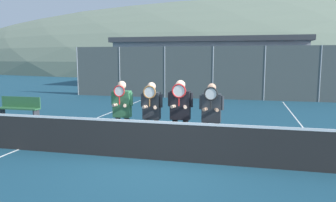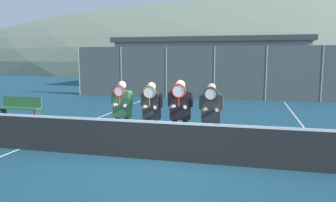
{
  "view_description": "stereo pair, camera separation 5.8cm",
  "coord_description": "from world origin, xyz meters",
  "px_view_note": "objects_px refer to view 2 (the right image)",
  "views": [
    {
      "loc": [
        1.85,
        -6.93,
        2.32
      ],
      "look_at": [
        -0.01,
        0.79,
        1.26
      ],
      "focal_mm": 35.0,
      "sensor_mm": 36.0,
      "label": 1
    },
    {
      "loc": [
        1.9,
        -6.92,
        2.32
      ],
      "look_at": [
        -0.01,
        0.79,
        1.26
      ],
      "focal_mm": 35.0,
      "sensor_mm": 36.0,
      "label": 2
    }
  ],
  "objects_px": {
    "player_center_left": "(152,111)",
    "bench_courtside": "(21,107)",
    "car_far_left": "(144,78)",
    "car_left_of_center": "(225,81)",
    "player_rightmost": "(211,114)",
    "player_center_right": "(180,110)",
    "player_leftmost": "(122,109)",
    "car_center": "(320,81)"
  },
  "relations": [
    {
      "from": "bench_courtside",
      "to": "car_center",
      "type": "bearing_deg",
      "value": 39.04
    },
    {
      "from": "player_center_left",
      "to": "bench_courtside",
      "type": "height_order",
      "value": "player_center_left"
    },
    {
      "from": "player_leftmost",
      "to": "car_left_of_center",
      "type": "relative_size",
      "value": 0.38
    },
    {
      "from": "player_leftmost",
      "to": "player_center_right",
      "type": "distance_m",
      "value": 1.51
    },
    {
      "from": "player_leftmost",
      "to": "bench_courtside",
      "type": "relative_size",
      "value": 1.05
    },
    {
      "from": "player_center_left",
      "to": "player_center_right",
      "type": "xyz_separation_m",
      "value": [
        0.72,
        -0.05,
        0.07
      ]
    },
    {
      "from": "car_far_left",
      "to": "car_center",
      "type": "height_order",
      "value": "same"
    },
    {
      "from": "player_leftmost",
      "to": "player_center_left",
      "type": "relative_size",
      "value": 1.01
    },
    {
      "from": "car_far_left",
      "to": "bench_courtside",
      "type": "distance_m",
      "value": 10.08
    },
    {
      "from": "player_center_left",
      "to": "player_rightmost",
      "type": "xyz_separation_m",
      "value": [
        1.45,
        -0.06,
        0.0
      ]
    },
    {
      "from": "player_center_left",
      "to": "player_leftmost",
      "type": "bearing_deg",
      "value": 175.84
    },
    {
      "from": "player_rightmost",
      "to": "car_far_left",
      "type": "xyz_separation_m",
      "value": [
        -5.85,
        12.94,
        -0.07
      ]
    },
    {
      "from": "car_left_of_center",
      "to": "player_center_right",
      "type": "bearing_deg",
      "value": -90.54
    },
    {
      "from": "player_leftmost",
      "to": "bench_courtside",
      "type": "xyz_separation_m",
      "value": [
        -5.25,
        2.89,
        -0.57
      ]
    },
    {
      "from": "car_far_left",
      "to": "player_center_right",
      "type": "bearing_deg",
      "value": -68.4
    },
    {
      "from": "player_rightmost",
      "to": "car_left_of_center",
      "type": "height_order",
      "value": "player_rightmost"
    },
    {
      "from": "player_center_right",
      "to": "car_center",
      "type": "bearing_deg",
      "value": 66.95
    },
    {
      "from": "car_far_left",
      "to": "car_left_of_center",
      "type": "bearing_deg",
      "value": -0.59
    },
    {
      "from": "player_center_right",
      "to": "car_left_of_center",
      "type": "height_order",
      "value": "player_center_right"
    },
    {
      "from": "player_leftmost",
      "to": "player_rightmost",
      "type": "height_order",
      "value": "player_leftmost"
    },
    {
      "from": "car_far_left",
      "to": "player_leftmost",
      "type": "bearing_deg",
      "value": -74.25
    },
    {
      "from": "player_rightmost",
      "to": "car_left_of_center",
      "type": "bearing_deg",
      "value": 92.71
    },
    {
      "from": "player_leftmost",
      "to": "player_center_left",
      "type": "bearing_deg",
      "value": -4.16
    },
    {
      "from": "player_center_left",
      "to": "car_left_of_center",
      "type": "xyz_separation_m",
      "value": [
        0.84,
        12.83,
        -0.16
      ]
    },
    {
      "from": "bench_courtside",
      "to": "player_center_left",
      "type": "bearing_deg",
      "value": -26.04
    },
    {
      "from": "player_center_right",
      "to": "car_far_left",
      "type": "relative_size",
      "value": 0.43
    },
    {
      "from": "player_center_right",
      "to": "bench_courtside",
      "type": "bearing_deg",
      "value": 156.04
    },
    {
      "from": "player_leftmost",
      "to": "car_left_of_center",
      "type": "xyz_separation_m",
      "value": [
        1.62,
        12.77,
        -0.17
      ]
    },
    {
      "from": "player_leftmost",
      "to": "car_far_left",
      "type": "relative_size",
      "value": 0.42
    },
    {
      "from": "player_center_left",
      "to": "player_center_right",
      "type": "distance_m",
      "value": 0.72
    },
    {
      "from": "player_center_left",
      "to": "car_far_left",
      "type": "distance_m",
      "value": 13.61
    },
    {
      "from": "player_center_left",
      "to": "player_rightmost",
      "type": "height_order",
      "value": "player_rightmost"
    },
    {
      "from": "player_center_right",
      "to": "car_center",
      "type": "distance_m",
      "value": 14.07
    },
    {
      "from": "player_leftmost",
      "to": "car_center",
      "type": "bearing_deg",
      "value": 61.36
    },
    {
      "from": "player_center_left",
      "to": "car_left_of_center",
      "type": "height_order",
      "value": "player_center_left"
    },
    {
      "from": "car_center",
      "to": "bench_courtside",
      "type": "height_order",
      "value": "car_center"
    },
    {
      "from": "car_left_of_center",
      "to": "bench_courtside",
      "type": "height_order",
      "value": "car_left_of_center"
    },
    {
      "from": "player_leftmost",
      "to": "player_center_left",
      "type": "xyz_separation_m",
      "value": [
        0.78,
        -0.06,
        -0.01
      ]
    },
    {
      "from": "player_center_left",
      "to": "car_left_of_center",
      "type": "distance_m",
      "value": 12.86
    },
    {
      "from": "player_center_left",
      "to": "bench_courtside",
      "type": "distance_m",
      "value": 6.74
    },
    {
      "from": "car_center",
      "to": "bench_courtside",
      "type": "xyz_separation_m",
      "value": [
        -12.26,
        -9.94,
        -0.49
      ]
    },
    {
      "from": "bench_courtside",
      "to": "player_center_right",
      "type": "bearing_deg",
      "value": -23.96
    }
  ]
}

